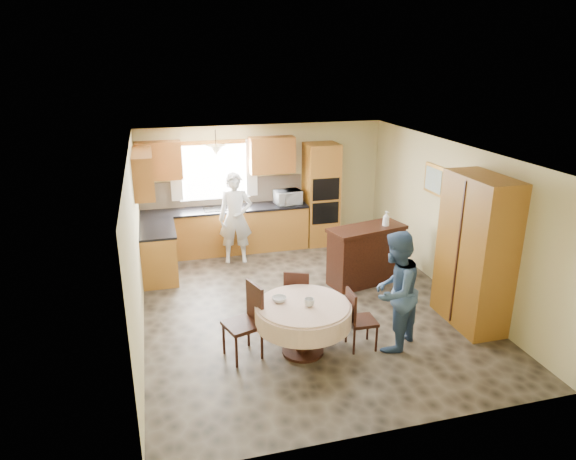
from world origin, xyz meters
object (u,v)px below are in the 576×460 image
at_px(oven_tower, 321,195).
at_px(chair_right, 357,317).
at_px(sideboard, 366,257).
at_px(chair_left, 248,317).
at_px(person_sink, 235,218).
at_px(dining_table, 303,315).
at_px(person_dining, 395,291).
at_px(cupboard, 476,252).
at_px(chair_back, 297,295).

xyz_separation_m(oven_tower, chair_right, (-0.83, -4.05, -0.59)).
xyz_separation_m(oven_tower, sideboard, (0.13, -2.11, -0.58)).
xyz_separation_m(chair_left, person_sink, (0.40, 3.28, 0.32)).
xyz_separation_m(dining_table, chair_right, (0.74, -0.07, -0.09)).
xyz_separation_m(sideboard, person_dining, (-0.48, -2.04, 0.35)).
bearing_deg(chair_right, dining_table, 86.47).
xyz_separation_m(oven_tower, cupboard, (1.07, -3.82, 0.06)).
bearing_deg(oven_tower, sideboard, -86.55).
height_order(dining_table, person_dining, person_dining).
distance_m(sideboard, person_sink, 2.57).
relative_size(chair_left, chair_back, 1.13).
distance_m(cupboard, chair_left, 3.41).
bearing_deg(dining_table, sideboard, 47.87).
bearing_deg(chair_back, dining_table, 103.87).
bearing_deg(sideboard, chair_left, -157.64).
distance_m(dining_table, person_dining, 1.26).
distance_m(dining_table, person_sink, 3.46).
bearing_deg(person_dining, sideboard, -143.23).
bearing_deg(chair_back, chair_right, 151.08).
xyz_separation_m(dining_table, chair_back, (0.13, 0.74, -0.07)).
bearing_deg(sideboard, cupboard, -74.43).
bearing_deg(person_sink, person_dining, -57.90).
height_order(chair_back, person_dining, person_dining).
distance_m(oven_tower, chair_back, 3.60).
bearing_deg(chair_right, sideboard, -24.37).
bearing_deg(cupboard, chair_right, -173.04).
bearing_deg(person_sink, cupboard, -38.88).
relative_size(sideboard, person_sink, 0.77).
bearing_deg(person_sink, chair_back, -71.64).
relative_size(oven_tower, chair_right, 2.47).
bearing_deg(oven_tower, person_dining, -94.82).
relative_size(sideboard, person_dining, 0.81).
xyz_separation_m(oven_tower, chair_back, (-1.44, -3.25, -0.57)).
bearing_deg(person_dining, chair_right, -51.69).
relative_size(oven_tower, cupboard, 0.94).
bearing_deg(chair_right, chair_left, 83.43).
distance_m(oven_tower, chair_right, 4.18).
distance_m(oven_tower, dining_table, 4.31).
height_order(chair_left, person_dining, person_dining).
relative_size(oven_tower, chair_back, 2.39).
distance_m(chair_right, person_dining, 0.61).
distance_m(dining_table, chair_back, 0.75).
relative_size(person_sink, person_dining, 1.05).
bearing_deg(chair_right, chair_back, 39.06).
bearing_deg(oven_tower, person_sink, -163.61).
height_order(chair_back, chair_right, chair_back).
relative_size(chair_left, person_sink, 0.58).
bearing_deg(chair_right, person_sink, 18.65).
distance_m(chair_left, person_sink, 3.32).
relative_size(cupboard, chair_right, 2.62).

